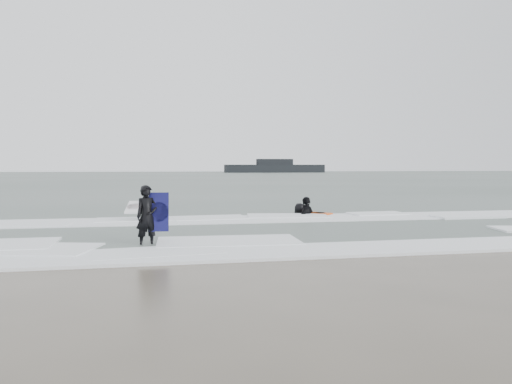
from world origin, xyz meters
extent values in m
plane|color=brown|center=(0.00, 0.00, 0.00)|extent=(320.00, 320.00, 0.00)
plane|color=#47544C|center=(0.00, 80.00, 0.06)|extent=(320.00, 320.00, 0.00)
imported|color=black|center=(-3.50, 0.86, 0.00)|extent=(0.65, 0.54, 1.54)
imported|color=black|center=(-3.69, 6.42, 0.00)|extent=(0.91, 0.87, 1.48)
imported|color=black|center=(2.46, 7.23, 0.00)|extent=(1.12, 1.14, 1.93)
imported|color=black|center=(2.36, 7.87, 0.00)|extent=(0.93, 0.93, 1.63)
cube|color=white|center=(0.00, -0.60, 0.03)|extent=(30.03, 2.32, 0.07)
cube|color=white|center=(0.00, 6.00, 0.04)|extent=(30.00, 2.60, 0.09)
cube|color=black|center=(29.68, 131.35, 1.21)|extent=(29.21, 5.22, 2.29)
cube|color=black|center=(29.68, 131.35, 3.19)|extent=(10.43, 3.13, 1.67)
camera|label=1|loc=(-3.16, -11.55, 1.98)|focal=35.00mm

